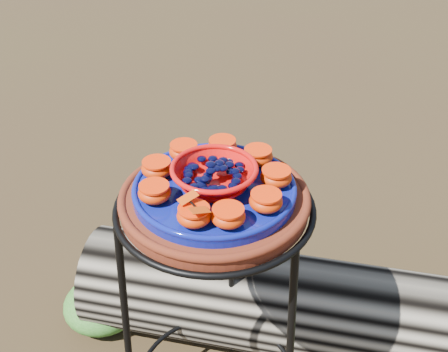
% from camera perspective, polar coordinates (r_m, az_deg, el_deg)
% --- Properties ---
extents(plant_stand, '(0.44, 0.44, 0.70)m').
position_cam_1_polar(plant_stand, '(1.36, -0.82, -14.97)').
color(plant_stand, black).
rests_on(plant_stand, ground).
extents(terracotta_saucer, '(0.37, 0.37, 0.03)m').
position_cam_1_polar(terracotta_saucer, '(1.11, -0.97, -2.54)').
color(terracotta_saucer, '#571A14').
rests_on(terracotta_saucer, plant_stand).
extents(cobalt_plate, '(0.32, 0.32, 0.02)m').
position_cam_1_polar(cobalt_plate, '(1.09, -0.98, -1.47)').
color(cobalt_plate, navy).
rests_on(cobalt_plate, terracotta_saucer).
extents(red_bowl, '(0.16, 0.16, 0.04)m').
position_cam_1_polar(red_bowl, '(1.07, -1.00, -0.05)').
color(red_bowl, red).
rests_on(red_bowl, cobalt_plate).
extents(glass_gems, '(0.12, 0.12, 0.02)m').
position_cam_1_polar(glass_gems, '(1.06, -1.02, 1.41)').
color(glass_gems, black).
rests_on(glass_gems, red_bowl).
extents(orange_half_0, '(0.06, 0.06, 0.03)m').
position_cam_1_polar(orange_half_0, '(0.99, -3.06, -4.04)').
color(orange_half_0, '#BF2E06').
rests_on(orange_half_0, cobalt_plate).
extents(orange_half_1, '(0.06, 0.06, 0.03)m').
position_cam_1_polar(orange_half_1, '(0.98, 0.42, -4.12)').
color(orange_half_1, '#BF2E06').
rests_on(orange_half_1, cobalt_plate).
extents(orange_half_2, '(0.06, 0.06, 0.03)m').
position_cam_1_polar(orange_half_2, '(1.02, 4.27, -2.58)').
color(orange_half_2, '#BF2E06').
rests_on(orange_half_2, cobalt_plate).
extents(orange_half_3, '(0.06, 0.06, 0.03)m').
position_cam_1_polar(orange_half_3, '(1.09, 5.30, -0.11)').
color(orange_half_3, '#BF2E06').
rests_on(orange_half_3, cobalt_plate).
extents(orange_half_4, '(0.06, 0.06, 0.03)m').
position_cam_1_polar(orange_half_4, '(1.15, 3.45, 2.01)').
color(orange_half_4, '#BF2E06').
rests_on(orange_half_4, cobalt_plate).
extents(orange_half_5, '(0.06, 0.06, 0.03)m').
position_cam_1_polar(orange_half_5, '(1.18, -0.17, 2.99)').
color(orange_half_5, '#BF2E06').
rests_on(orange_half_5, cobalt_plate).
extents(orange_half_6, '(0.06, 0.06, 0.03)m').
position_cam_1_polar(orange_half_6, '(1.16, -4.09, 2.53)').
color(orange_half_6, '#BF2E06').
rests_on(orange_half_6, cobalt_plate).
extents(orange_half_7, '(0.06, 0.06, 0.03)m').
position_cam_1_polar(orange_half_7, '(1.12, -6.83, 0.77)').
color(orange_half_7, '#BF2E06').
rests_on(orange_half_7, cobalt_plate).
extents(orange_half_8, '(0.06, 0.06, 0.03)m').
position_cam_1_polar(orange_half_8, '(1.05, -7.07, -1.69)').
color(orange_half_8, '#BF2E06').
rests_on(orange_half_8, cobalt_plate).
extents(butterfly, '(0.09, 0.09, 0.01)m').
position_cam_1_polar(butterfly, '(0.97, -3.10, -2.95)').
color(butterfly, '#C03806').
rests_on(butterfly, orange_half_0).
extents(driftwood_log, '(1.62, 0.47, 0.30)m').
position_cam_1_polar(driftwood_log, '(1.69, 13.57, -13.73)').
color(driftwood_log, black).
rests_on(driftwood_log, ground).
extents(foliage_left, '(0.25, 0.25, 0.12)m').
position_cam_1_polar(foliage_left, '(1.84, -12.22, -12.47)').
color(foliage_left, '#245618').
rests_on(foliage_left, ground).
extents(foliage_back, '(0.28, 0.28, 0.14)m').
position_cam_1_polar(foliage_back, '(1.90, 0.90, -9.41)').
color(foliage_back, '#245618').
rests_on(foliage_back, ground).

